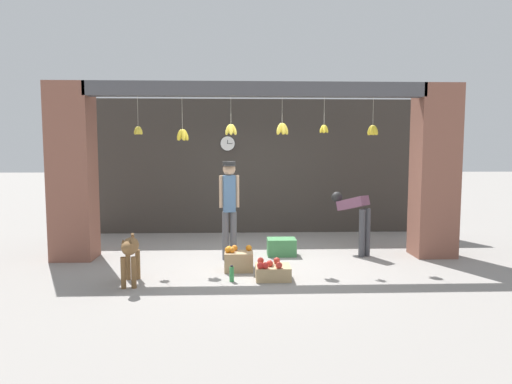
# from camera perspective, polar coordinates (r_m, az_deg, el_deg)

# --- Properties ---
(ground_plane) EXTENTS (60.00, 60.00, 0.00)m
(ground_plane) POSITION_cam_1_polar(r_m,az_deg,el_deg) (7.85, 0.11, -8.63)
(ground_plane) COLOR gray
(shop_back_wall) EXTENTS (7.60, 0.12, 3.02)m
(shop_back_wall) POSITION_cam_1_polar(r_m,az_deg,el_deg) (10.35, -0.48, 3.21)
(shop_back_wall) COLOR #38332D
(shop_back_wall) RESTS_ON ground_plane
(shop_pillar_left) EXTENTS (0.70, 0.60, 3.02)m
(shop_pillar_left) POSITION_cam_1_polar(r_m,az_deg,el_deg) (8.42, -21.96, 2.31)
(shop_pillar_left) COLOR brown
(shop_pillar_left) RESTS_ON ground_plane
(shop_pillar_right) EXTENTS (0.70, 0.60, 3.02)m
(shop_pillar_right) POSITION_cam_1_polar(r_m,az_deg,el_deg) (8.64, 21.42, 2.40)
(shop_pillar_right) COLOR brown
(shop_pillar_right) RESTS_ON ground_plane
(storefront_awning) EXTENTS (5.70, 0.28, 0.99)m
(storefront_awning) POSITION_cam_1_polar(r_m,az_deg,el_deg) (7.80, 0.08, 12.35)
(storefront_awning) COLOR #4C4C51
(dog) EXTENTS (0.28, 0.84, 0.71)m
(dog) POSITION_cam_1_polar(r_m,az_deg,el_deg) (6.68, -15.47, -7.06)
(dog) COLOR brown
(dog) RESTS_ON ground_plane
(shopkeeper) EXTENTS (0.34, 0.29, 1.69)m
(shopkeeper) POSITION_cam_1_polar(r_m,az_deg,el_deg) (7.80, -3.36, -1.23)
(shopkeeper) COLOR #56565B
(shopkeeper) RESTS_ON ground_plane
(worker_stooping) EXTENTS (0.60, 0.76, 1.11)m
(worker_stooping) POSITION_cam_1_polar(r_m,az_deg,el_deg) (8.44, 12.22, -2.66)
(worker_stooping) COLOR #424247
(worker_stooping) RESTS_ON ground_plane
(fruit_crate_oranges) EXTENTS (0.44, 0.33, 0.39)m
(fruit_crate_oranges) POSITION_cam_1_polar(r_m,az_deg,el_deg) (7.22, -2.22, -8.51)
(fruit_crate_oranges) COLOR tan
(fruit_crate_oranges) RESTS_ON ground_plane
(fruit_crate_apples) EXTENTS (0.51, 0.42, 0.29)m
(fruit_crate_apples) POSITION_cam_1_polar(r_m,az_deg,el_deg) (6.78, 2.07, -9.88)
(fruit_crate_apples) COLOR tan
(fruit_crate_apples) RESTS_ON ground_plane
(produce_box_green) EXTENTS (0.51, 0.37, 0.30)m
(produce_box_green) POSITION_cam_1_polar(r_m,az_deg,el_deg) (8.26, 3.20, -6.87)
(produce_box_green) COLOR #42844C
(produce_box_green) RESTS_ON ground_plane
(water_bottle) EXTENTS (0.07, 0.07, 0.24)m
(water_bottle) POSITION_cam_1_polar(r_m,az_deg,el_deg) (6.68, -3.06, -10.19)
(water_bottle) COLOR #38934C
(water_bottle) RESTS_ON ground_plane
(wall_clock) EXTENTS (0.34, 0.03, 0.34)m
(wall_clock) POSITION_cam_1_polar(r_m,az_deg,el_deg) (10.27, -3.57, 6.07)
(wall_clock) COLOR black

